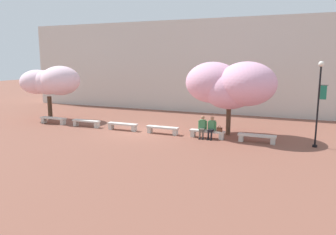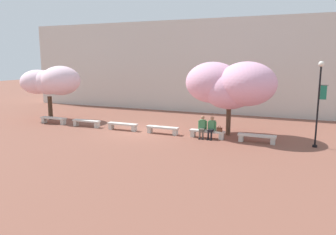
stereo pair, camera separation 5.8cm
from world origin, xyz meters
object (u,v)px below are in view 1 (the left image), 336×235
stone_bench_near_west (86,122)px  handbag (220,129)px  stone_bench_west_end (53,119)px  stone_bench_far_east (257,137)px  lamp_post_with_banner (319,97)px  cherry_tree_main (231,85)px  stone_bench_center (122,125)px  cherry_tree_secondary (50,81)px  stone_bench_near_east (162,129)px  person_seated_right (212,127)px  person_seated_left (202,126)px  stone_bench_east_end (207,133)px

stone_bench_near_west → handbag: bearing=-0.1°
stone_bench_west_end → stone_bench_far_east: same height
stone_bench_far_east → lamp_post_with_banner: 3.74m
handbag → cherry_tree_main: bearing=77.1°
stone_bench_center → cherry_tree_secondary: size_ratio=0.44×
stone_bench_near_east → cherry_tree_secondary: size_ratio=0.44×
stone_bench_far_east → person_seated_right: (-2.53, -0.05, 0.39)m
stone_bench_west_end → lamp_post_with_banner: 17.10m
stone_bench_near_west → stone_bench_center: same height
stone_bench_near_east → stone_bench_far_east: bearing=0.0°
stone_bench_near_east → lamp_post_with_banner: 8.84m
stone_bench_center → handbag: bearing=-0.2°
stone_bench_center → person_seated_left: bearing=-0.6°
stone_bench_near_west → cherry_tree_secondary: (-4.02, 1.30, 2.55)m
stone_bench_near_east → person_seated_right: person_seated_right is taller
stone_bench_west_end → person_seated_left: person_seated_left is taller
person_seated_right → cherry_tree_secondary: (-12.71, 1.35, 2.17)m
stone_bench_far_east → cherry_tree_main: (-1.79, 1.23, 2.69)m
person_seated_left → cherry_tree_main: size_ratio=0.24×
stone_bench_west_end → cherry_tree_secondary: cherry_tree_secondary is taller
stone_bench_near_east → stone_bench_far_east: (5.61, 0.00, 0.00)m
person_seated_right → handbag: 0.47m
person_seated_left → person_seated_right: 0.55m
stone_bench_far_east → cherry_tree_secondary: size_ratio=0.44×
stone_bench_far_east → cherry_tree_secondary: (-15.23, 1.30, 2.55)m
stone_bench_west_end → cherry_tree_main: 12.58m
person_seated_left → lamp_post_with_banner: bearing=2.6°
stone_bench_west_end → stone_bench_far_east: (14.02, 0.00, 0.00)m
cherry_tree_secondary → stone_bench_far_east: bearing=-4.9°
cherry_tree_secondary → person_seated_right: bearing=-6.1°
stone_bench_near_east → cherry_tree_secondary: bearing=172.3°
stone_bench_west_end → stone_bench_near_east: same height
stone_bench_near_east → stone_bench_far_east: same height
handbag → person_seated_right: bearing=-175.6°
stone_bench_center → handbag: handbag is taller
stone_bench_west_end → person_seated_left: bearing=-0.3°
handbag → cherry_tree_main: cherry_tree_main is taller
stone_bench_east_end → person_seated_right: (0.28, -0.05, 0.39)m
stone_bench_near_west → handbag: (9.14, -0.02, 0.27)m
stone_bench_west_end → stone_bench_east_end: bearing=0.0°
stone_bench_far_east → handbag: bearing=-179.5°
stone_bench_near_west → cherry_tree_main: (9.43, 1.23, 2.69)m
person_seated_right → cherry_tree_secondary: 12.96m
stone_bench_west_end → person_seated_right: size_ratio=1.58×
stone_bench_near_east → cherry_tree_secondary: (-9.63, 1.30, 2.55)m
stone_bench_near_west → stone_bench_center: bearing=0.0°
person_seated_right → lamp_post_with_banner: lamp_post_with_banner is taller
stone_bench_west_end → lamp_post_with_banner: lamp_post_with_banner is taller
handbag → stone_bench_far_east: bearing=0.5°
person_seated_right → handbag: size_ratio=3.81×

